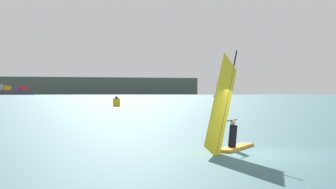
% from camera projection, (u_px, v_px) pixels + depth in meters
% --- Properties ---
extents(ground_plane, '(4000.00, 4000.00, 0.00)m').
position_uv_depth(ground_plane, '(266.00, 154.00, 16.17)').
color(ground_plane, '#386066').
extents(windsurfer, '(3.80, 2.81, 4.36)m').
position_uv_depth(windsurfer, '(229.00, 125.00, 16.95)').
color(windsurfer, orange).
rests_on(windsurfer, ground_plane).
extents(channel_buoy, '(1.29, 1.29, 1.91)m').
position_uv_depth(channel_buoy, '(116.00, 102.00, 75.59)').
color(channel_buoy, yellow).
rests_on(channel_buoy, ground_plane).
extents(small_sailboat, '(7.08, 6.32, 10.51)m').
position_uv_depth(small_sailboat, '(217.00, 96.00, 250.56)').
color(small_sailboat, white).
rests_on(small_sailboat, ground_plane).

